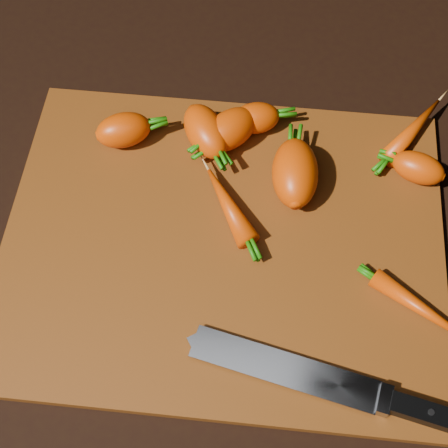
# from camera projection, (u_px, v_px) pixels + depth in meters

# --- Properties ---
(ground) EXTENTS (2.00, 2.00, 0.01)m
(ground) POSITION_uv_depth(u_px,v_px,m) (223.00, 246.00, 0.72)
(ground) COLOR black
(cutting_board) EXTENTS (0.50, 0.40, 0.01)m
(cutting_board) POSITION_uv_depth(u_px,v_px,m) (223.00, 242.00, 0.71)
(cutting_board) COLOR #75370C
(cutting_board) RESTS_ON ground
(carrot_0) EXTENTS (0.08, 0.06, 0.04)m
(carrot_0) POSITION_uv_depth(u_px,v_px,m) (124.00, 130.00, 0.76)
(carrot_0) COLOR #DF3F00
(carrot_0) RESTS_ON cutting_board
(carrot_1) EXTENTS (0.08, 0.09, 0.05)m
(carrot_1) POSITION_uv_depth(u_px,v_px,m) (206.00, 131.00, 0.75)
(carrot_1) COLOR #DF3F00
(carrot_1) RESTS_ON cutting_board
(carrot_2) EXTENTS (0.06, 0.09, 0.05)m
(carrot_2) POSITION_uv_depth(u_px,v_px,m) (295.00, 173.00, 0.72)
(carrot_2) COLOR #DF3F00
(carrot_2) RESTS_ON cutting_board
(carrot_3) EXTENTS (0.09, 0.08, 0.05)m
(carrot_3) POSITION_uv_depth(u_px,v_px,m) (230.00, 130.00, 0.76)
(carrot_3) COLOR #DF3F00
(carrot_3) RESTS_ON cutting_board
(carrot_4) EXTENTS (0.07, 0.05, 0.04)m
(carrot_4) POSITION_uv_depth(u_px,v_px,m) (256.00, 118.00, 0.77)
(carrot_4) COLOR #DF3F00
(carrot_4) RESTS_ON cutting_board
(carrot_5) EXTENTS (0.07, 0.06, 0.04)m
(carrot_5) POSITION_uv_depth(u_px,v_px,m) (418.00, 168.00, 0.73)
(carrot_5) COLOR #DF3F00
(carrot_5) RESTS_ON cutting_board
(carrot_6) EXTENTS (0.09, 0.11, 0.02)m
(carrot_6) POSITION_uv_depth(u_px,v_px,m) (413.00, 129.00, 0.77)
(carrot_6) COLOR #DF3F00
(carrot_6) RESTS_ON cutting_board
(carrot_7) EXTENTS (0.12, 0.09, 0.02)m
(carrot_7) POSITION_uv_depth(u_px,v_px,m) (424.00, 311.00, 0.65)
(carrot_7) COLOR #DF3F00
(carrot_7) RESTS_ON cutting_board
(carrot_8) EXTENTS (0.08, 0.10, 0.03)m
(carrot_8) POSITION_uv_depth(u_px,v_px,m) (228.00, 205.00, 0.71)
(carrot_8) COLOR #DF3F00
(carrot_8) RESTS_ON cutting_board
(knife) EXTENTS (0.31, 0.09, 0.02)m
(knife) POSITION_uv_depth(u_px,v_px,m) (302.00, 374.00, 0.63)
(knife) COLOR gray
(knife) RESTS_ON cutting_board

